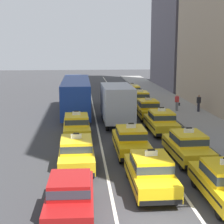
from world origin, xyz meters
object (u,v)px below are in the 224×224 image
(taxi_left_second, at_px, (76,152))
(taxi_center_nearest, at_px, (150,172))
(taxi_right_third, at_px, (161,121))
(taxi_right_fourth, at_px, (148,109))
(taxi_center_second, at_px, (131,140))
(taxi_left_third, at_px, (77,126))
(pedestrian_by_storefront, at_px, (177,102))
(taxi_right_sixth, at_px, (132,92))
(pedestrian_trailing, at_px, (199,103))
(taxi_right_second, at_px, (188,146))
(box_truck_center_third, at_px, (116,103))
(bus_left_fourth, at_px, (76,95))
(sedan_left_nearest, at_px, (70,195))
(taxi_right_fifth, at_px, (140,99))

(taxi_left_second, relative_size, taxi_center_nearest, 1.00)
(taxi_right_third, distance_m, taxi_right_fourth, 5.21)
(taxi_left_second, xyz_separation_m, taxi_center_second, (3.19, 2.10, 0.00))
(taxi_left_third, xyz_separation_m, pedestrian_by_storefront, (9.59, 8.72, 0.08))
(pedestrian_by_storefront, bearing_deg, taxi_left_second, -122.42)
(taxi_right_sixth, height_order, pedestrian_trailing, taxi_right_sixth)
(taxi_left_second, bearing_deg, taxi_right_sixth, 74.86)
(pedestrian_trailing, bearing_deg, taxi_left_third, -144.84)
(taxi_right_second, height_order, taxi_right_third, same)
(box_truck_center_third, height_order, taxi_right_sixth, box_truck_center_third)
(taxi_center_nearest, xyz_separation_m, box_truck_center_third, (-0.18, 13.72, 0.90))
(taxi_left_third, relative_size, box_truck_center_third, 0.66)
(bus_left_fourth, xyz_separation_m, taxi_center_nearest, (3.51, -18.47, -0.94))
(sedan_left_nearest, xyz_separation_m, taxi_left_third, (0.12, 11.59, 0.03))
(box_truck_center_third, height_order, taxi_right_third, box_truck_center_third)
(taxi_left_third, xyz_separation_m, taxi_center_second, (3.26, -4.17, 0.00))
(bus_left_fourth, xyz_separation_m, taxi_right_fourth, (6.34, -2.91, -0.94))
(taxi_left_second, bearing_deg, taxi_center_second, 33.29)
(taxi_left_third, xyz_separation_m, taxi_right_sixth, (6.43, 17.25, 0.00))
(bus_left_fourth, distance_m, taxi_right_sixth, 10.57)
(bus_left_fourth, relative_size, taxi_right_fifth, 2.44)
(taxi_center_nearest, bearing_deg, pedestrian_by_storefront, 71.23)
(bus_left_fourth, distance_m, taxi_center_nearest, 18.83)
(box_truck_center_third, bearing_deg, bus_left_fourth, 125.02)
(taxi_left_third, bearing_deg, taxi_right_third, 7.95)
(bus_left_fourth, relative_size, box_truck_center_third, 1.60)
(taxi_right_third, xyz_separation_m, taxi_right_fifth, (0.22, 10.93, 0.00))
(taxi_left_second, height_order, bus_left_fourth, bus_left_fourth)
(taxi_center_second, xyz_separation_m, taxi_right_third, (2.99, 5.05, 0.00))
(bus_left_fourth, distance_m, taxi_right_third, 10.36)
(taxi_left_second, height_order, taxi_right_third, same)
(box_truck_center_third, xyz_separation_m, pedestrian_by_storefront, (6.37, 4.49, -0.82))
(bus_left_fourth, bearing_deg, taxi_center_nearest, -79.23)
(taxi_center_second, bearing_deg, taxi_right_second, -24.64)
(taxi_left_third, relative_size, taxi_right_second, 1.00)
(taxi_right_fourth, distance_m, taxi_right_fifth, 5.72)
(pedestrian_trailing, bearing_deg, pedestrian_by_storefront, 163.06)
(box_truck_center_third, relative_size, taxi_right_third, 1.53)
(taxi_left_third, relative_size, bus_left_fourth, 0.41)
(taxi_right_second, xyz_separation_m, taxi_right_third, (-0.05, 6.44, 0.00))
(taxi_center_nearest, bearing_deg, taxi_left_second, 136.12)
(taxi_left_third, relative_size, pedestrian_by_storefront, 2.84)
(taxi_center_nearest, relative_size, taxi_right_second, 0.99)
(taxi_center_nearest, xyz_separation_m, taxi_right_third, (2.85, 10.35, 0.00))
(box_truck_center_third, height_order, taxi_right_second, box_truck_center_third)
(taxi_center_second, distance_m, taxi_right_fifth, 16.29)
(taxi_right_second, bearing_deg, taxi_right_fifth, 89.46)
(sedan_left_nearest, bearing_deg, pedestrian_trailing, 59.40)
(sedan_left_nearest, relative_size, taxi_left_second, 0.95)
(taxi_right_third, xyz_separation_m, taxi_right_fourth, (-0.02, 5.21, 0.00))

